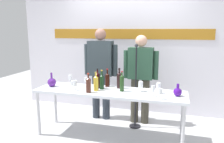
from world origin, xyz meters
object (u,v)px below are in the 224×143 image
at_px(wine_bottle_3, 119,80).
at_px(wine_glass_right_2, 160,91).
at_px(wine_glass_right_1, 158,86).
at_px(wine_glass_right_3, 141,85).
at_px(wine_glass_left_2, 86,80).
at_px(wine_bottle_2, 107,79).
at_px(microphone_stand, 135,100).
at_px(decanter_blue_right, 178,92).
at_px(wine_glass_left_3, 70,78).
at_px(wine_bottle_6, 96,83).
at_px(wine_bottle_0, 97,80).
at_px(wine_bottle_1, 88,84).
at_px(wine_glass_left_1, 72,83).
at_px(presenter_left, 101,68).
at_px(wine_glass_right_0, 153,89).
at_px(presenter_right, 141,74).
at_px(wine_bottle_4, 102,81).
at_px(wine_glass_left_0, 75,83).
at_px(decanter_blue_left, 52,82).
at_px(display_table, 109,94).
at_px(wine_bottle_5, 122,82).

relative_size(wine_bottle_3, wine_glass_right_2, 2.20).
relative_size(wine_glass_right_1, wine_glass_right_3, 1.01).
bearing_deg(wine_glass_left_2, wine_glass_right_2, -17.82).
bearing_deg(wine_bottle_2, microphone_stand, 28.70).
xyz_separation_m(decanter_blue_right, wine_glass_left_3, (-1.80, 0.25, 0.05)).
bearing_deg(wine_glass_right_2, wine_bottle_6, 170.50).
xyz_separation_m(wine_bottle_0, wine_bottle_1, (-0.04, -0.28, -0.01)).
relative_size(wine_bottle_2, wine_glass_right_3, 1.90).
bearing_deg(wine_glass_right_1, wine_glass_left_1, -174.38).
distance_m(presenter_left, wine_glass_right_0, 1.33).
xyz_separation_m(wine_bottle_3, wine_glass_right_0, (0.57, -0.29, -0.04)).
height_order(presenter_right, wine_bottle_3, presenter_right).
bearing_deg(microphone_stand, wine_bottle_4, -138.40).
relative_size(wine_glass_right_2, wine_glass_right_3, 0.95).
xyz_separation_m(wine_glass_left_3, wine_glass_right_2, (1.57, -0.46, -0.00)).
relative_size(wine_glass_left_0, wine_glass_right_1, 1.04).
bearing_deg(presenter_right, decanter_blue_left, -152.61).
height_order(decanter_blue_left, wine_glass_left_2, decanter_blue_left).
xyz_separation_m(display_table, presenter_right, (0.38, 0.70, 0.22)).
bearing_deg(microphone_stand, wine_bottle_2, -151.30).
height_order(wine_glass_left_0, wine_glass_left_3, wine_glass_left_0).
height_order(wine_bottle_1, wine_bottle_5, wine_bottle_5).
height_order(wine_bottle_3, wine_glass_right_0, wine_bottle_3).
bearing_deg(wine_bottle_4, wine_glass_left_3, 163.97).
height_order(display_table, microphone_stand, microphone_stand).
distance_m(wine_bottle_1, wine_bottle_3, 0.53).
bearing_deg(wine_bottle_5, decanter_blue_right, -2.54).
height_order(decanter_blue_left, presenter_left, presenter_left).
distance_m(display_table, wine_bottle_4, 0.24).
xyz_separation_m(decanter_blue_right, wine_bottle_0, (-1.25, 0.11, 0.07)).
xyz_separation_m(decanter_blue_left, presenter_left, (0.62, 0.71, 0.15)).
bearing_deg(wine_bottle_5, presenter_right, 74.90).
height_order(decanter_blue_right, wine_bottle_4, wine_bottle_4).
bearing_deg(wine_bottle_0, wine_glass_left_1, -155.20).
height_order(wine_glass_left_2, wine_glass_right_3, wine_glass_right_3).
relative_size(presenter_right, wine_bottle_0, 4.99).
xyz_separation_m(wine_bottle_0, wine_bottle_2, (0.12, 0.14, -0.01)).
distance_m(presenter_left, wine_glass_left_3, 0.63).
xyz_separation_m(presenter_right, wine_bottle_2, (-0.48, -0.46, -0.03)).
xyz_separation_m(wine_bottle_5, wine_glass_left_0, (-0.70, -0.18, -0.02)).
height_order(decanter_blue_right, wine_glass_right_3, decanter_blue_right).
height_order(wine_glass_right_0, wine_glass_right_1, wine_glass_right_1).
relative_size(display_table, wine_bottle_6, 7.95).
relative_size(wine_bottle_5, wine_bottle_6, 1.06).
xyz_separation_m(wine_bottle_1, wine_bottle_3, (0.38, 0.37, 0.02)).
bearing_deg(wine_glass_right_0, wine_glass_right_1, 68.85).
height_order(wine_glass_left_2, wine_glass_right_1, wine_glass_right_1).
height_order(wine_bottle_1, wine_bottle_6, wine_bottle_1).
xyz_separation_m(wine_glass_right_2, wine_glass_right_3, (-0.31, 0.30, 0.00)).
bearing_deg(microphone_stand, presenter_left, 162.40).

